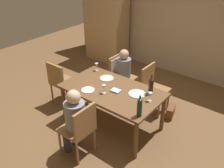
{
  "coord_description": "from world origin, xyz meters",
  "views": [
    {
      "loc": [
        2.23,
        -2.83,
        2.92
      ],
      "look_at": [
        0.0,
        0.0,
        0.85
      ],
      "focal_mm": 39.73,
      "sensor_mm": 36.0,
      "label": 1
    }
  ],
  "objects_px": {
    "wine_glass_near_right": "(150,95)",
    "dinner_plate_guest_left": "(107,78)",
    "wine_bottle_dark_red": "(140,107)",
    "handbag": "(171,112)",
    "chair_far_left": "(119,71)",
    "person_woman_host": "(74,118)",
    "person_man_bearded": "(125,71)",
    "dinner_plate_host": "(88,90)",
    "dinner_plate_guest_right": "(137,94)",
    "chair_far_right": "(152,85)",
    "wine_glass_centre": "(104,87)",
    "wine_bottle_tall_green": "(151,86)",
    "armoire_cabinet": "(107,21)",
    "chair_left_end": "(60,80)",
    "chair_near": "(80,127)",
    "wine_glass_near_left": "(97,65)",
    "dining_table": "(112,93)"
  },
  "relations": [
    {
      "from": "armoire_cabinet",
      "to": "dinner_plate_host",
      "type": "height_order",
      "value": "armoire_cabinet"
    },
    {
      "from": "chair_left_end",
      "to": "wine_bottle_dark_red",
      "type": "bearing_deg",
      "value": -7.31
    },
    {
      "from": "wine_bottle_dark_red",
      "to": "dinner_plate_guest_right",
      "type": "height_order",
      "value": "wine_bottle_dark_red"
    },
    {
      "from": "wine_glass_centre",
      "to": "chair_left_end",
      "type": "bearing_deg",
      "value": 175.85
    },
    {
      "from": "chair_far_left",
      "to": "wine_glass_centre",
      "type": "relative_size",
      "value": 6.17
    },
    {
      "from": "person_woman_host",
      "to": "dinner_plate_guest_right",
      "type": "distance_m",
      "value": 1.1
    },
    {
      "from": "wine_glass_centre",
      "to": "wine_bottle_tall_green",
      "type": "bearing_deg",
      "value": 37.03
    },
    {
      "from": "chair_far_right",
      "to": "person_man_bearded",
      "type": "height_order",
      "value": "person_man_bearded"
    },
    {
      "from": "chair_far_left",
      "to": "dinner_plate_guest_left",
      "type": "distance_m",
      "value": 0.69
    },
    {
      "from": "wine_bottle_tall_green",
      "to": "dinner_plate_guest_right",
      "type": "bearing_deg",
      "value": -134.92
    },
    {
      "from": "dining_table",
      "to": "handbag",
      "type": "height_order",
      "value": "dining_table"
    },
    {
      "from": "chair_far_right",
      "to": "wine_glass_near_right",
      "type": "xyz_separation_m",
      "value": [
        0.39,
        -0.78,
        0.32
      ]
    },
    {
      "from": "chair_far_left",
      "to": "dining_table",
      "type": "bearing_deg",
      "value": 30.19
    },
    {
      "from": "wine_glass_near_right",
      "to": "dinner_plate_guest_right",
      "type": "height_order",
      "value": "wine_glass_near_right"
    },
    {
      "from": "dining_table",
      "to": "dinner_plate_guest_right",
      "type": "height_order",
      "value": "dinner_plate_guest_right"
    },
    {
      "from": "wine_glass_centre",
      "to": "dinner_plate_guest_left",
      "type": "height_order",
      "value": "wine_glass_centre"
    },
    {
      "from": "wine_bottle_dark_red",
      "to": "dinner_plate_host",
      "type": "distance_m",
      "value": 1.07
    },
    {
      "from": "chair_left_end",
      "to": "wine_glass_centre",
      "type": "distance_m",
      "value": 1.25
    },
    {
      "from": "person_man_bearded",
      "to": "dinner_plate_guest_left",
      "type": "distance_m",
      "value": 0.65
    },
    {
      "from": "chair_far_left",
      "to": "person_woman_host",
      "type": "xyz_separation_m",
      "value": [
        0.48,
        -1.75,
        0.06
      ]
    },
    {
      "from": "dinner_plate_guest_left",
      "to": "handbag",
      "type": "distance_m",
      "value": 1.38
    },
    {
      "from": "person_man_bearded",
      "to": "wine_glass_near_left",
      "type": "bearing_deg",
      "value": -32.69
    },
    {
      "from": "wine_glass_near_left",
      "to": "wine_bottle_tall_green",
      "type": "bearing_deg",
      "value": -4.27
    },
    {
      "from": "person_woman_host",
      "to": "dinner_plate_guest_right",
      "type": "bearing_deg",
      "value": -24.12
    },
    {
      "from": "dinner_plate_host",
      "to": "handbag",
      "type": "xyz_separation_m",
      "value": [
        1.03,
        1.16,
        -0.65
      ]
    },
    {
      "from": "chair_far_left",
      "to": "wine_glass_near_right",
      "type": "relative_size",
      "value": 6.17
    },
    {
      "from": "wine_bottle_dark_red",
      "to": "handbag",
      "type": "xyz_separation_m",
      "value": [
        -0.03,
        1.22,
        -0.8
      ]
    },
    {
      "from": "person_woman_host",
      "to": "dinner_plate_guest_left",
      "type": "distance_m",
      "value": 1.15
    },
    {
      "from": "person_woman_host",
      "to": "handbag",
      "type": "xyz_separation_m",
      "value": [
        0.76,
        1.75,
        -0.55
      ]
    },
    {
      "from": "chair_near",
      "to": "armoire_cabinet",
      "type": "bearing_deg",
      "value": 33.22
    },
    {
      "from": "armoire_cabinet",
      "to": "chair_far_right",
      "type": "height_order",
      "value": "armoire_cabinet"
    },
    {
      "from": "person_man_bearded",
      "to": "dinner_plate_host",
      "type": "height_order",
      "value": "person_man_bearded"
    },
    {
      "from": "dinner_plate_guest_right",
      "to": "handbag",
      "type": "xyz_separation_m",
      "value": [
        0.31,
        0.75,
        -0.65
      ]
    },
    {
      "from": "wine_bottle_dark_red",
      "to": "person_man_bearded",
      "type": "bearing_deg",
      "value": 132.69
    },
    {
      "from": "dining_table",
      "to": "handbag",
      "type": "distance_m",
      "value": 1.27
    },
    {
      "from": "armoire_cabinet",
      "to": "person_man_bearded",
      "type": "distance_m",
      "value": 2.15
    },
    {
      "from": "chair_far_left",
      "to": "wine_bottle_tall_green",
      "type": "height_order",
      "value": "wine_bottle_tall_green"
    },
    {
      "from": "wine_glass_centre",
      "to": "handbag",
      "type": "height_order",
      "value": "wine_glass_centre"
    },
    {
      "from": "person_man_bearded",
      "to": "wine_glass_near_left",
      "type": "xyz_separation_m",
      "value": [
        -0.32,
        -0.5,
        0.22
      ]
    },
    {
      "from": "handbag",
      "to": "wine_glass_centre",
      "type": "bearing_deg",
      "value": -126.08
    },
    {
      "from": "chair_far_left",
      "to": "dinner_plate_guest_left",
      "type": "xyz_separation_m",
      "value": [
        0.2,
        -0.64,
        0.16
      ]
    },
    {
      "from": "armoire_cabinet",
      "to": "handbag",
      "type": "relative_size",
      "value": 7.79
    },
    {
      "from": "person_man_bearded",
      "to": "wine_glass_near_left",
      "type": "distance_m",
      "value": 0.63
    },
    {
      "from": "wine_glass_near_right",
      "to": "dinner_plate_guest_left",
      "type": "height_order",
      "value": "wine_glass_near_right"
    },
    {
      "from": "person_man_bearded",
      "to": "wine_bottle_dark_red",
      "type": "xyz_separation_m",
      "value": [
        1.12,
        -1.22,
        0.27
      ]
    },
    {
      "from": "armoire_cabinet",
      "to": "person_man_bearded",
      "type": "relative_size",
      "value": 1.99
    },
    {
      "from": "chair_far_right",
      "to": "wine_glass_near_left",
      "type": "height_order",
      "value": "chair_far_right"
    },
    {
      "from": "wine_glass_near_right",
      "to": "armoire_cabinet",
      "type": "bearing_deg",
      "value": 140.79
    },
    {
      "from": "handbag",
      "to": "wine_glass_near_left",
      "type": "bearing_deg",
      "value": -160.66
    },
    {
      "from": "chair_far_left",
      "to": "chair_near",
      "type": "bearing_deg",
      "value": 18.82
    }
  ]
}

